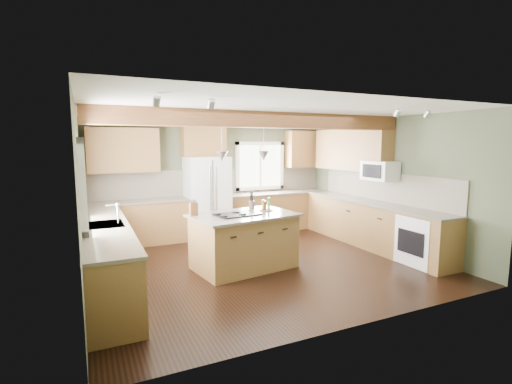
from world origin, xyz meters
name	(u,v)px	position (x,y,z in m)	size (l,w,h in m)	color
floor	(261,263)	(0.00, 0.00, 0.00)	(5.60, 5.60, 0.00)	black
ceiling	(262,112)	(0.00, 0.00, 2.60)	(5.60, 5.60, 0.00)	silver
wall_back	(214,178)	(0.00, 2.50, 1.30)	(5.60, 5.60, 0.00)	#485039
wall_left	(81,200)	(-2.80, 0.00, 1.30)	(5.00, 5.00, 0.00)	#485039
wall_right	(386,183)	(2.80, 0.00, 1.30)	(5.00, 5.00, 0.00)	#485039
ceiling_beam	(264,120)	(0.00, -0.08, 2.47)	(5.55, 0.26, 0.26)	#592E19
soffit_trim	(215,123)	(0.00, 2.40, 2.54)	(5.55, 0.20, 0.10)	#592E19
backsplash_back	(215,182)	(0.00, 2.48, 1.21)	(5.58, 0.03, 0.58)	brown
backsplash_right	(383,187)	(2.78, 0.05, 1.21)	(0.03, 3.70, 0.58)	brown
base_cab_back_left	(137,224)	(-1.79, 2.20, 0.44)	(2.02, 0.60, 0.88)	brown
counter_back_left	(137,202)	(-1.79, 2.20, 0.90)	(2.06, 0.64, 0.04)	brown
base_cab_back_right	(277,212)	(1.49, 2.20, 0.44)	(2.62, 0.60, 0.88)	brown
counter_back_right	(277,193)	(1.49, 2.20, 0.90)	(2.66, 0.64, 0.04)	brown
base_cab_left	(107,256)	(-2.50, 0.05, 0.44)	(0.60, 3.70, 0.88)	brown
counter_left	(105,225)	(-2.50, 0.05, 0.90)	(0.64, 3.74, 0.04)	brown
base_cab_right	(371,225)	(2.50, 0.05, 0.44)	(0.60, 3.70, 0.88)	brown
counter_right	(372,203)	(2.50, 0.05, 0.90)	(0.64, 3.74, 0.04)	brown
upper_cab_back_left	(123,150)	(-1.99, 2.33, 1.95)	(1.40, 0.35, 0.90)	brown
upper_cab_over_fridge	(204,141)	(-0.30, 2.33, 2.15)	(0.96, 0.35, 0.70)	brown
upper_cab_right	(351,150)	(2.62, 0.90, 1.95)	(0.35, 2.20, 0.90)	brown
upper_cab_back_corner	(304,149)	(2.30, 2.33, 1.95)	(0.90, 0.35, 0.90)	brown
window_left	(81,182)	(-2.78, 0.05, 1.55)	(0.04, 1.60, 1.05)	white
window_back	(260,166)	(1.15, 2.48, 1.55)	(1.10, 0.04, 1.00)	white
sink	(105,225)	(-2.50, 0.05, 0.91)	(0.50, 0.65, 0.03)	#262628
faucet	(118,214)	(-2.32, 0.05, 1.05)	(0.02, 0.02, 0.28)	#B2B2B7
dishwasher	(114,287)	(-2.49, -1.25, 0.43)	(0.60, 0.60, 0.84)	white
oven	(423,240)	(2.49, -1.25, 0.43)	(0.60, 0.72, 0.84)	white
microwave	(380,171)	(2.58, -0.05, 1.55)	(0.40, 0.70, 0.38)	white
pendant_left	(222,157)	(-0.76, -0.14, 1.88)	(0.18, 0.18, 0.16)	#B2B2B7
pendant_right	(264,156)	(0.03, -0.02, 1.88)	(0.18, 0.18, 0.16)	#B2B2B7
refrigerator	(207,198)	(-0.30, 2.12, 0.90)	(0.90, 0.74, 1.80)	white
island	(244,242)	(-0.36, -0.08, 0.44)	(1.59, 0.97, 0.88)	brown
island_top	(244,215)	(-0.36, -0.08, 0.90)	(1.70, 1.08, 0.04)	brown
cooktop	(237,214)	(-0.50, -0.10, 0.93)	(0.69, 0.46, 0.02)	black
knife_block	(194,209)	(-1.15, 0.15, 1.03)	(0.13, 0.10, 0.21)	brown
utensil_crock	(252,205)	(-0.04, 0.32, 0.99)	(0.11, 0.11, 0.14)	#3C3430
bottle_tray	(266,205)	(0.11, 0.03, 1.03)	(0.24, 0.24, 0.22)	brown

